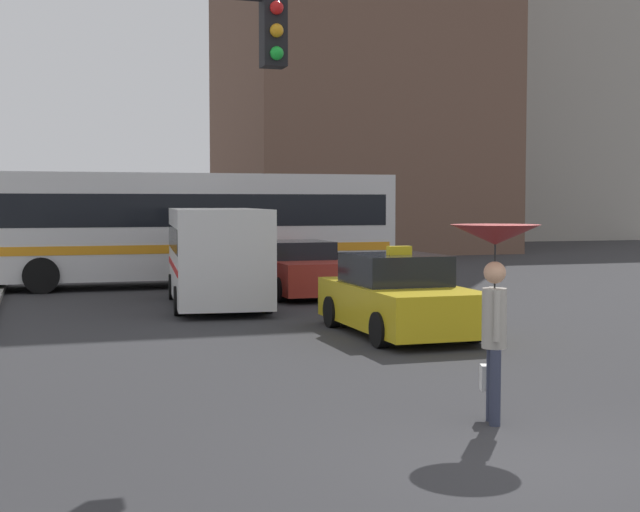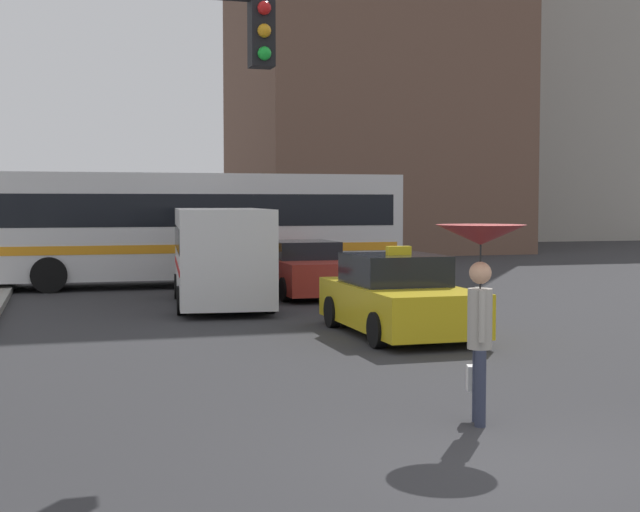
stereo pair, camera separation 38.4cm
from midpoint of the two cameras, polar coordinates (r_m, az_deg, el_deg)
The scene contains 8 objects.
ground_plane at distance 8.70m, azimuth 13.51°, elevation -12.73°, with size 300.00×300.00×0.00m, color #2D2D30.
taxi at distance 16.28m, azimuth 4.34°, elevation -2.68°, with size 1.91×4.09×1.62m.
sedan_red at distance 23.06m, azimuth -1.85°, elevation -0.89°, with size 1.91×4.39×1.40m.
ambulance_van at distance 20.78m, azimuth -7.16°, elevation 0.25°, with size 2.55×5.53×2.26m.
city_bus at distance 26.00m, azimuth -9.15°, elevation 2.05°, with size 12.15×2.75×3.21m.
pedestrian_with_umbrella at distance 9.77m, azimuth 10.02°, elevation -0.61°, with size 0.97×0.97×2.17m.
traffic_light at distance 10.38m, azimuth -15.96°, elevation 9.89°, with size 4.10×0.38×5.10m.
building_tower_far at distance 62.13m, azimuth 11.23°, elevation 11.87°, with size 13.88×12.20×23.10m.
Camera 1 is at (-4.52, -7.09, 2.42)m, focal length 50.00 mm.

